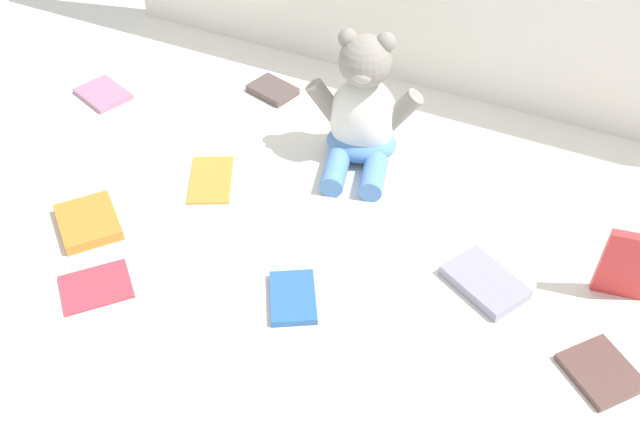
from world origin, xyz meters
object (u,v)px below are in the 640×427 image
book_case_3 (211,179)px  book_case_5 (103,94)px  teddy_bear (362,114)px  book_case_7 (627,266)px  book_case_8 (96,286)px  book_case_2 (601,372)px  book_case_0 (273,90)px  book_case_1 (88,222)px  book_case_6 (293,298)px  book_case_4 (485,282)px

book_case_3 → book_case_5: 0.36m
book_case_3 → teddy_bear: bearing=-166.4°
teddy_bear → book_case_7: size_ratio=1.88×
book_case_5 → book_case_8: size_ratio=1.00×
book_case_8 → book_case_2: bearing=-123.6°
book_case_0 → book_case_5: 0.35m
book_case_1 → book_case_2: size_ratio=1.16×
book_case_5 → book_case_6: bearing=-97.3°
book_case_8 → book_case_0: bearing=-46.7°
book_case_2 → book_case_7: (-0.01, 0.16, 0.06)m
book_case_7 → book_case_1: bearing=-173.9°
book_case_3 → book_case_8: size_ratio=1.20×
teddy_bear → book_case_6: teddy_bear is taller
book_case_5 → book_case_7: (1.04, -0.10, 0.06)m
book_case_3 → book_case_0: bearing=-110.8°
book_case_4 → book_case_0: bearing=87.5°
teddy_bear → book_case_3: (-0.21, -0.18, -0.09)m
book_case_0 → book_case_2: bearing=-103.2°
book_case_4 → book_case_5: book_case_4 is taller
book_case_2 → book_case_6: 0.45m
book_case_2 → book_case_3: bearing=120.1°
book_case_0 → book_case_3: book_case_0 is taller
book_case_0 → book_case_6: book_case_0 is taller
book_case_3 → book_case_5: (-0.34, 0.13, 0.00)m
book_case_4 → teddy_bear: bearing=82.8°
book_case_0 → book_case_8: 0.58m
book_case_1 → book_case_5: size_ratio=1.07×
book_case_4 → book_case_6: bearing=149.1°
book_case_1 → book_case_8: size_ratio=1.07×
book_case_7 → book_case_0: bearing=151.6°
book_case_3 → book_case_5: book_case_5 is taller
teddy_bear → book_case_8: (-0.24, -0.47, -0.09)m
teddy_bear → book_case_7: teddy_bear is taller
book_case_1 → book_case_3: bearing=-173.5°
book_case_0 → book_case_2: size_ratio=0.94×
book_case_0 → book_case_2: (0.74, -0.41, -0.00)m
teddy_bear → book_case_3: 0.29m
teddy_bear → book_case_7: (0.49, -0.14, -0.03)m
teddy_bear → book_case_2: 0.58m
book_case_4 → book_case_5: size_ratio=1.17×
book_case_0 → book_case_7: book_case_7 is taller
book_case_4 → book_case_1: bearing=131.9°
book_case_2 → book_case_7: size_ratio=0.73×
book_case_3 → book_case_8: same height
book_case_3 → book_case_7: 0.70m
book_case_5 → book_case_0: bearing=-42.1°
book_case_1 → book_case_0: bearing=-151.2°
book_case_5 → book_case_8: (0.31, -0.43, -0.00)m
book_case_8 → teddy_bear: bearing=-73.9°
book_case_5 → book_case_2: bearing=-82.9°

